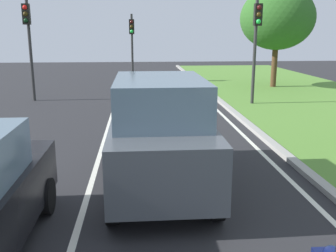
% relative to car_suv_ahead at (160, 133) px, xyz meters
% --- Properties ---
extents(ground_plane, '(60.00, 60.00, 0.00)m').
position_rel_car_suv_ahead_xyz_m(ground_plane, '(-0.75, 5.05, -1.17)').
color(ground_plane, '#262628').
extents(lane_line_center, '(0.12, 32.00, 0.01)m').
position_rel_car_suv_ahead_xyz_m(lane_line_center, '(-1.45, 5.05, -1.16)').
color(lane_line_center, silver).
rests_on(lane_line_center, ground).
extents(lane_line_right_edge, '(0.12, 32.00, 0.01)m').
position_rel_car_suv_ahead_xyz_m(lane_line_right_edge, '(2.85, 5.05, -1.16)').
color(lane_line_right_edge, silver).
rests_on(lane_line_right_edge, ground).
extents(curb_right, '(0.24, 48.00, 0.12)m').
position_rel_car_suv_ahead_xyz_m(curb_right, '(3.35, 5.05, -1.11)').
color(curb_right, '#9E9B93').
rests_on(curb_right, ground).
extents(car_suv_ahead, '(1.97, 4.50, 2.28)m').
position_rel_car_suv_ahead_xyz_m(car_suv_ahead, '(0.00, 0.00, 0.00)').
color(car_suv_ahead, '#474C51').
rests_on(car_suv_ahead, ground).
extents(traffic_light_near_right, '(0.32, 0.50, 4.47)m').
position_rel_car_suv_ahead_xyz_m(traffic_light_near_right, '(4.64, 8.92, 1.90)').
color(traffic_light_near_right, '#2D2D2D').
rests_on(traffic_light_near_right, ground).
extents(traffic_light_overhead_left, '(0.32, 0.50, 4.68)m').
position_rel_car_suv_ahead_xyz_m(traffic_light_overhead_left, '(-5.30, 10.78, 1.97)').
color(traffic_light_overhead_left, '#2D2D2D').
rests_on(traffic_light_overhead_left, ground).
extents(traffic_light_far_median, '(0.32, 0.50, 4.25)m').
position_rel_car_suv_ahead_xyz_m(traffic_light_far_median, '(-0.73, 17.19, 1.67)').
color(traffic_light_far_median, '#2D2D2D').
rests_on(traffic_light_far_median, ground).
extents(tree_roadside_far, '(4.13, 4.13, 5.67)m').
position_rel_car_suv_ahead_xyz_m(tree_roadside_far, '(7.44, 14.26, 2.74)').
color(tree_roadside_far, '#4C331E').
rests_on(tree_roadside_far, ground).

